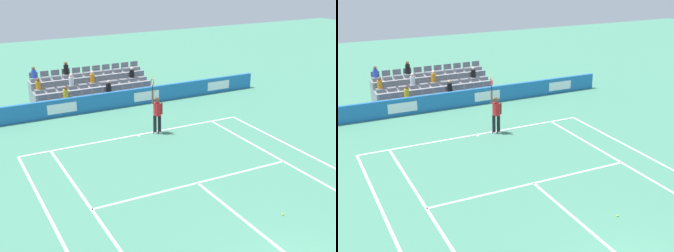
# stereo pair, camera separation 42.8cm
# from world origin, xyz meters

# --- Properties ---
(line_baseline) EXTENTS (10.97, 0.10, 0.01)m
(line_baseline) POSITION_xyz_m (0.00, -11.89, 0.00)
(line_baseline) COLOR white
(line_baseline) RESTS_ON ground
(line_service) EXTENTS (8.23, 0.10, 0.01)m
(line_service) POSITION_xyz_m (0.00, -6.40, 0.00)
(line_service) COLOR white
(line_service) RESTS_ON ground
(line_centre_service) EXTENTS (0.10, 6.40, 0.01)m
(line_centre_service) POSITION_xyz_m (0.00, -3.20, 0.00)
(line_centre_service) COLOR white
(line_centre_service) RESTS_ON ground
(line_singles_sideline_left) EXTENTS (0.10, 11.89, 0.01)m
(line_singles_sideline_left) POSITION_xyz_m (4.12, -5.95, 0.00)
(line_singles_sideline_left) COLOR white
(line_singles_sideline_left) RESTS_ON ground
(line_singles_sideline_right) EXTENTS (0.10, 11.89, 0.01)m
(line_singles_sideline_right) POSITION_xyz_m (-4.12, -5.95, 0.00)
(line_singles_sideline_right) COLOR white
(line_singles_sideline_right) RESTS_ON ground
(line_doubles_sideline_left) EXTENTS (0.10, 11.89, 0.01)m
(line_doubles_sideline_left) POSITION_xyz_m (5.49, -5.95, 0.00)
(line_doubles_sideline_left) COLOR white
(line_doubles_sideline_left) RESTS_ON ground
(line_doubles_sideline_right) EXTENTS (0.10, 11.89, 0.01)m
(line_doubles_sideline_right) POSITION_xyz_m (-5.49, -5.95, 0.00)
(line_doubles_sideline_right) COLOR white
(line_doubles_sideline_right) RESTS_ON ground
(line_centre_mark) EXTENTS (0.10, 0.20, 0.01)m
(line_centre_mark) POSITION_xyz_m (0.00, -11.79, 0.00)
(line_centre_mark) COLOR white
(line_centre_mark) RESTS_ON ground
(sponsor_barrier) EXTENTS (19.46, 0.22, 0.94)m
(sponsor_barrier) POSITION_xyz_m (0.00, -16.19, 0.47)
(sponsor_barrier) COLOR #1E66AD
(sponsor_barrier) RESTS_ON ground
(tennis_player) EXTENTS (0.53, 0.36, 2.85)m
(tennis_player) POSITION_xyz_m (-0.92, -11.67, 0.99)
(tennis_player) COLOR black
(tennis_player) RESTS_ON ground
(stadium_stand) EXTENTS (6.82, 2.85, 2.21)m
(stadium_stand) POSITION_xyz_m (0.02, -18.50, 0.55)
(stadium_stand) COLOR gray
(stadium_stand) RESTS_ON ground
(loose_tennis_ball) EXTENTS (0.07, 0.07, 0.07)m
(loose_tennis_ball) POSITION_xyz_m (-1.30, -3.18, 0.03)
(loose_tennis_ball) COLOR #D1E533
(loose_tennis_ball) RESTS_ON ground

